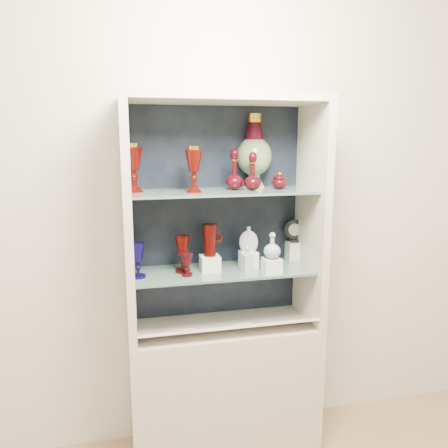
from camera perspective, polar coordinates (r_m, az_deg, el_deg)
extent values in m
cube|color=silver|center=(2.43, -1.17, 3.29)|extent=(3.50, 0.02, 2.80)
cube|color=beige|center=(2.57, 0.00, -20.66)|extent=(1.00, 0.40, 0.75)
cube|color=black|center=(2.41, -1.01, 1.43)|extent=(0.98, 0.02, 1.15)
cube|color=beige|center=(2.17, -12.45, 0.10)|extent=(0.04, 0.40, 1.15)
cube|color=beige|center=(2.38, 11.35, 1.09)|extent=(0.04, 0.40, 1.15)
cube|color=beige|center=(2.20, 0.00, 16.08)|extent=(1.00, 0.40, 0.04)
cube|color=slate|center=(2.31, -0.11, -6.15)|extent=(0.92, 0.34, 0.01)
cube|color=slate|center=(2.22, -0.12, 4.25)|extent=(0.92, 0.34, 0.01)
cube|color=beige|center=(2.29, 0.63, -13.42)|extent=(0.92, 0.17, 0.09)
cube|color=white|center=(2.24, -5.30, -13.57)|extent=(0.10, 0.06, 0.03)
cube|color=white|center=(2.29, 2.10, -12.94)|extent=(0.10, 0.06, 0.03)
cube|color=silver|center=(2.29, -1.85, -5.14)|extent=(0.10, 0.10, 0.08)
cube|color=silver|center=(2.34, 3.21, -4.68)|extent=(0.09, 0.09, 0.09)
cube|color=silver|center=(2.28, 6.26, -5.35)|extent=(0.09, 0.09, 0.07)
cube|color=silver|center=(2.53, 9.09, -3.45)|extent=(0.08, 0.08, 0.10)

